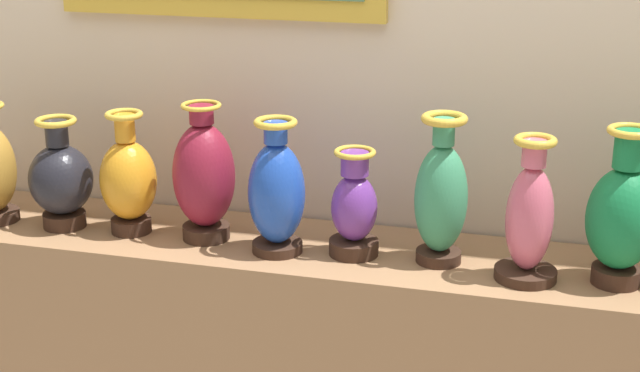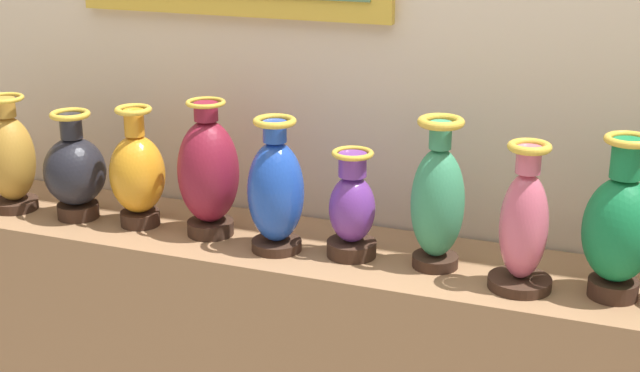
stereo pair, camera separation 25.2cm
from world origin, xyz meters
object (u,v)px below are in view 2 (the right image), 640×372
Objects in this scene: vase_violet at (352,210)px; vase_jade at (438,201)px; vase_rose at (524,227)px; vase_amber at (137,174)px; vase_burgundy at (208,173)px; vase_onyx at (75,171)px; vase_emerald at (619,228)px; vase_sapphire at (276,191)px; vase_ochre at (11,159)px.

vase_violet is 0.24m from vase_jade.
vase_violet is 0.79× the size of vase_rose.
vase_jade is (0.89, 0.01, 0.03)m from vase_amber.
vase_violet is at bearing 0.33° from vase_amber.
vase_rose is at bearing -3.09° from vase_burgundy.
vase_rose is at bearing -1.17° from vase_onyx.
vase_emerald reaches higher than vase_jade.
vase_burgundy is 1.05× the size of vase_sapphire.
vase_rose reaches higher than vase_ochre.
vase_sapphire is at bearing -3.88° from vase_amber.
vase_jade is at bearing 0.54° from vase_burgundy.
vase_burgundy is 0.23m from vase_sapphire.
vase_sapphire is 0.89m from vase_emerald.
vase_onyx is at bearing 2.07° from vase_ochre.
vase_sapphire is at bearing -0.62° from vase_ochre.
vase_emerald is at bearing 0.35° from vase_ochre.
vase_amber is 0.96× the size of vase_sapphire.
vase_jade reaches higher than vase_burgundy.
vase_ochre is 1.00× the size of vase_amber.
vase_onyx is 0.87× the size of vase_rose.
vase_emerald is (1.35, -0.01, 0.02)m from vase_amber.
vase_ochre is at bearing -178.69° from vase_violet.
vase_amber is 0.95× the size of vase_rose.
vase_jade reaches higher than vase_ochre.
vase_jade is 0.24m from vase_rose.
vase_ochre is at bearing 179.38° from vase_sapphire.
vase_violet is at bearing -0.56° from vase_burgundy.
vase_emerald is at bearing -3.10° from vase_jade.
vase_amber is 0.91× the size of vase_burgundy.
vase_emerald reaches higher than vase_amber.
vase_violet is 0.69m from vase_emerald.
vase_emerald reaches higher than vase_onyx.
vase_ochre is 1.33m from vase_jade.
vase_onyx is 1.11× the size of vase_violet.
vase_sapphire is 0.99× the size of vase_rose.
vase_burgundy reaches higher than vase_amber.
vase_ochre is 0.95× the size of vase_rose.
vase_emerald is at bearing 0.10° from vase_onyx.
vase_ochre is at bearing -179.65° from vase_emerald.
vase_burgundy is 1.33× the size of vase_violet.
vase_burgundy is at bearing 1.99° from vase_amber.
vase_amber is 0.88× the size of vase_jade.
vase_amber is at bearing -179.67° from vase_violet.
vase_sapphire is (0.66, -0.02, 0.02)m from vase_onyx.
vase_amber is (0.44, 0.02, -0.00)m from vase_ochre.
vase_ochre is 1.56m from vase_rose.
vase_burgundy is at bearing 176.91° from vase_rose.
vase_sapphire is (0.89, -0.01, 0.01)m from vase_ochre.
vase_burgundy is at bearing 179.06° from vase_emerald.
vase_onyx is 1.33m from vase_rose.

